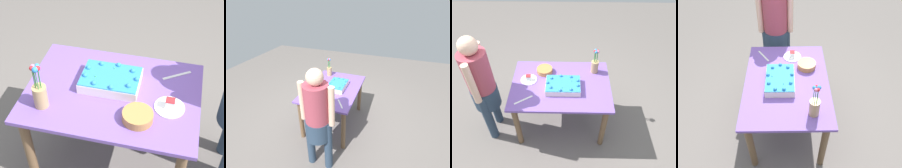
# 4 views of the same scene
# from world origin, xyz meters

# --- Properties ---
(ground_plane) EXTENTS (8.00, 8.00, 0.00)m
(ground_plane) POSITION_xyz_m (0.00, 0.00, 0.00)
(ground_plane) COLOR #645D58
(dining_table) EXTENTS (1.21, 0.86, 0.75)m
(dining_table) POSITION_xyz_m (0.00, 0.00, 0.61)
(dining_table) COLOR #6F4FA7
(dining_table) RESTS_ON ground_plane
(sheet_cake) EXTENTS (0.41, 0.29, 0.10)m
(sheet_cake) POSITION_xyz_m (-0.03, 0.07, 0.79)
(sheet_cake) COLOR white
(sheet_cake) RESTS_ON dining_table
(serving_plate_with_slice) EXTENTS (0.20, 0.20, 0.07)m
(serving_plate_with_slice) POSITION_xyz_m (0.40, -0.07, 0.76)
(serving_plate_with_slice) COLOR white
(serving_plate_with_slice) RESTS_ON dining_table
(cake_knife) EXTENTS (0.20, 0.14, 0.00)m
(cake_knife) POSITION_xyz_m (0.42, 0.27, 0.75)
(cake_knife) COLOR silver
(cake_knife) RESTS_ON dining_table
(flower_vase) EXTENTS (0.09, 0.09, 0.34)m
(flower_vase) POSITION_xyz_m (-0.43, -0.24, 0.86)
(flower_vase) COLOR tan
(flower_vase) RESTS_ON dining_table
(fruit_bowl) EXTENTS (0.20, 0.20, 0.06)m
(fruit_bowl) POSITION_xyz_m (0.21, -0.22, 0.78)
(fruit_bowl) COLOR #B17A40
(fruit_bowl) RESTS_ON dining_table
(person_standing) EXTENTS (0.31, 0.45, 1.49)m
(person_standing) POSITION_xyz_m (0.90, 0.14, 0.85)
(person_standing) COLOR #283A4F
(person_standing) RESTS_ON ground_plane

